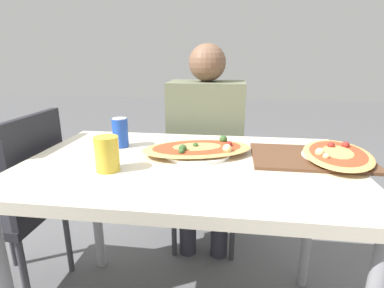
{
  "coord_description": "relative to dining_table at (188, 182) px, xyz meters",
  "views": [
    {
      "loc": [
        0.16,
        -1.03,
        1.16
      ],
      "look_at": [
        0.01,
        0.03,
        0.83
      ],
      "focal_mm": 28.0,
      "sensor_mm": 36.0,
      "label": 1
    }
  ],
  "objects": [
    {
      "name": "dining_table",
      "position": [
        0.0,
        0.0,
        0.0
      ],
      "size": [
        1.21,
        0.77,
        0.77
      ],
      "color": "beige",
      "rests_on": "ground_plane"
    },
    {
      "name": "chair_far_seated",
      "position": [
        0.01,
        0.72,
        -0.17
      ],
      "size": [
        0.4,
        0.4,
        0.91
      ],
      "rotation": [
        0.0,
        0.0,
        3.14
      ],
      "color": "black",
      "rests_on": "ground_plane"
    },
    {
      "name": "chair_side_left",
      "position": [
        -0.8,
        0.09,
        -0.17
      ],
      "size": [
        0.4,
        0.4,
        0.91
      ],
      "rotation": [
        0.0,
        0.0,
        1.57
      ],
      "color": "black",
      "rests_on": "ground_plane"
    },
    {
      "name": "person_seated",
      "position": [
        0.01,
        0.6,
        0.03
      ],
      "size": [
        0.41,
        0.29,
        1.21
      ],
      "rotation": [
        0.0,
        0.0,
        3.14
      ],
      "color": "#2D2D38",
      "rests_on": "ground_plane"
    },
    {
      "name": "pizza_main",
      "position": [
        0.03,
        0.08,
        0.1
      ],
      "size": [
        0.48,
        0.35,
        0.06
      ],
      "color": "white",
      "rests_on": "dining_table"
    },
    {
      "name": "soda_can",
      "position": [
        -0.31,
        0.14,
        0.15
      ],
      "size": [
        0.07,
        0.07,
        0.12
      ],
      "color": "#1E47B2",
      "rests_on": "dining_table"
    },
    {
      "name": "drink_glass",
      "position": [
        -0.26,
        -0.13,
        0.14
      ],
      "size": [
        0.08,
        0.08,
        0.12
      ],
      "color": "gold",
      "rests_on": "dining_table"
    },
    {
      "name": "serving_tray",
      "position": [
        0.46,
        0.09,
        0.09
      ],
      "size": [
        0.43,
        0.29,
        0.01
      ],
      "color": "brown",
      "rests_on": "dining_table"
    },
    {
      "name": "pizza_second",
      "position": [
        0.55,
        0.09,
        0.1
      ],
      "size": [
        0.31,
        0.43,
        0.06
      ],
      "color": "white",
      "rests_on": "dining_table"
    }
  ]
}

